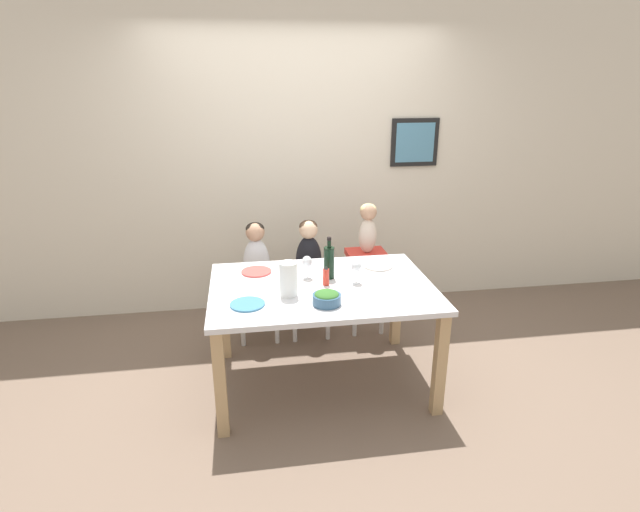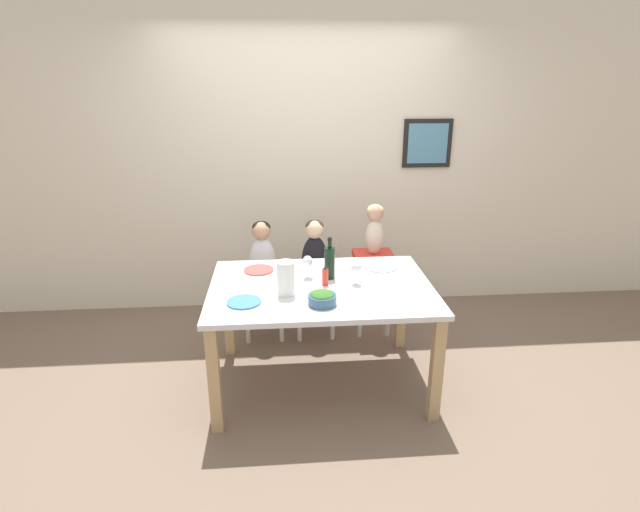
{
  "view_description": "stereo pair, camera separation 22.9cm",
  "coord_description": "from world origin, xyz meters",
  "px_view_note": "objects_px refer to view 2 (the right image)",
  "views": [
    {
      "loc": [
        -0.49,
        -3.03,
        2.07
      ],
      "look_at": [
        0.0,
        0.08,
        0.93
      ],
      "focal_mm": 28.0,
      "sensor_mm": 36.0,
      "label": 1
    },
    {
      "loc": [
        -0.26,
        -3.05,
        2.07
      ],
      "look_at": [
        0.0,
        0.08,
        0.93
      ],
      "focal_mm": 28.0,
      "sensor_mm": 36.0,
      "label": 2
    }
  ],
  "objects_px": {
    "chair_far_center": "(315,293)",
    "dinner_plate_back_right": "(381,267)",
    "person_child_left": "(262,253)",
    "wine_glass_near": "(356,268)",
    "wine_bottle": "(330,262)",
    "chair_right_highchair": "(373,273)",
    "dinner_plate_front_left": "(244,302)",
    "wine_glass_far": "(308,262)",
    "paper_towel_roll": "(286,278)",
    "chair_far_left": "(264,294)",
    "salad_bowl_large": "(322,298)",
    "dinner_plate_back_left": "(259,270)",
    "person_child_center": "(315,251)",
    "person_baby_right": "(375,225)"
  },
  "relations": [
    {
      "from": "wine_bottle",
      "to": "dinner_plate_back_left",
      "type": "distance_m",
      "value": 0.54
    },
    {
      "from": "dinner_plate_front_left",
      "to": "wine_glass_far",
      "type": "bearing_deg",
      "value": 42.29
    },
    {
      "from": "person_child_center",
      "to": "wine_glass_near",
      "type": "xyz_separation_m",
      "value": [
        0.22,
        -0.74,
        0.13
      ]
    },
    {
      "from": "person_child_left",
      "to": "salad_bowl_large",
      "type": "height_order",
      "value": "person_child_left"
    },
    {
      "from": "wine_glass_near",
      "to": "dinner_plate_front_left",
      "type": "relative_size",
      "value": 0.75
    },
    {
      "from": "chair_far_center",
      "to": "chair_right_highchair",
      "type": "bearing_deg",
      "value": 0.0
    },
    {
      "from": "wine_glass_near",
      "to": "dinner_plate_back_right",
      "type": "bearing_deg",
      "value": 49.85
    },
    {
      "from": "person_child_left",
      "to": "chair_right_highchair",
      "type": "bearing_deg",
      "value": -0.07
    },
    {
      "from": "dinner_plate_front_left",
      "to": "chair_far_center",
      "type": "bearing_deg",
      "value": 62.49
    },
    {
      "from": "chair_far_left",
      "to": "salad_bowl_large",
      "type": "height_order",
      "value": "salad_bowl_large"
    },
    {
      "from": "paper_towel_roll",
      "to": "dinner_plate_front_left",
      "type": "bearing_deg",
      "value": -158.21
    },
    {
      "from": "chair_far_center",
      "to": "salad_bowl_large",
      "type": "relative_size",
      "value": 2.51
    },
    {
      "from": "wine_glass_near",
      "to": "wine_bottle",
      "type": "bearing_deg",
      "value": 145.72
    },
    {
      "from": "chair_far_left",
      "to": "wine_glass_near",
      "type": "xyz_separation_m",
      "value": [
        0.65,
        -0.74,
        0.5
      ]
    },
    {
      "from": "chair_far_center",
      "to": "dinner_plate_front_left",
      "type": "relative_size",
      "value": 2.07
    },
    {
      "from": "dinner_plate_back_right",
      "to": "person_child_left",
      "type": "bearing_deg",
      "value": 151.86
    },
    {
      "from": "wine_glass_far",
      "to": "dinner_plate_back_left",
      "type": "bearing_deg",
      "value": 155.82
    },
    {
      "from": "wine_bottle",
      "to": "wine_glass_near",
      "type": "distance_m",
      "value": 0.2
    },
    {
      "from": "chair_far_center",
      "to": "dinner_plate_back_right",
      "type": "bearing_deg",
      "value": -45.89
    },
    {
      "from": "person_baby_right",
      "to": "salad_bowl_large",
      "type": "distance_m",
      "value": 1.17
    },
    {
      "from": "chair_far_center",
      "to": "person_baby_right",
      "type": "height_order",
      "value": "person_baby_right"
    },
    {
      "from": "paper_towel_roll",
      "to": "chair_far_center",
      "type": "bearing_deg",
      "value": 74.25
    },
    {
      "from": "wine_bottle",
      "to": "dinner_plate_back_right",
      "type": "height_order",
      "value": "wine_bottle"
    },
    {
      "from": "person_baby_right",
      "to": "dinner_plate_front_left",
      "type": "relative_size",
      "value": 1.93
    },
    {
      "from": "paper_towel_roll",
      "to": "salad_bowl_large",
      "type": "relative_size",
      "value": 1.27
    },
    {
      "from": "person_child_left",
      "to": "wine_glass_near",
      "type": "bearing_deg",
      "value": -48.71
    },
    {
      "from": "chair_far_left",
      "to": "person_child_left",
      "type": "relative_size",
      "value": 0.8
    },
    {
      "from": "paper_towel_roll",
      "to": "chair_far_left",
      "type": "bearing_deg",
      "value": 101.43
    },
    {
      "from": "person_child_center",
      "to": "paper_towel_roll",
      "type": "height_order",
      "value": "person_child_center"
    },
    {
      "from": "chair_far_left",
      "to": "chair_far_center",
      "type": "height_order",
      "value": "same"
    },
    {
      "from": "chair_far_left",
      "to": "chair_right_highchair",
      "type": "relative_size",
      "value": 0.63
    },
    {
      "from": "salad_bowl_large",
      "to": "wine_glass_near",
      "type": "bearing_deg",
      "value": 50.1
    },
    {
      "from": "person_child_center",
      "to": "salad_bowl_large",
      "type": "height_order",
      "value": "person_child_center"
    },
    {
      "from": "person_baby_right",
      "to": "paper_towel_roll",
      "type": "xyz_separation_m",
      "value": [
        -0.73,
        -0.87,
        -0.08
      ]
    },
    {
      "from": "chair_right_highchair",
      "to": "dinner_plate_front_left",
      "type": "bearing_deg",
      "value": -135.55
    },
    {
      "from": "salad_bowl_large",
      "to": "dinner_plate_back_right",
      "type": "distance_m",
      "value": 0.75
    },
    {
      "from": "person_baby_right",
      "to": "dinner_plate_front_left",
      "type": "xyz_separation_m",
      "value": [
        -1.0,
        -0.98,
        -0.18
      ]
    },
    {
      "from": "person_child_left",
      "to": "dinner_plate_back_right",
      "type": "distance_m",
      "value": 0.99
    },
    {
      "from": "chair_right_highchair",
      "to": "paper_towel_roll",
      "type": "xyz_separation_m",
      "value": [
        -0.73,
        -0.87,
        0.33
      ]
    },
    {
      "from": "paper_towel_roll",
      "to": "person_child_left",
      "type": "bearing_deg",
      "value": 101.42
    },
    {
      "from": "wine_bottle",
      "to": "wine_glass_far",
      "type": "bearing_deg",
      "value": 170.61
    },
    {
      "from": "chair_far_left",
      "to": "chair_far_center",
      "type": "bearing_deg",
      "value": 0.0
    },
    {
      "from": "dinner_plate_back_right",
      "to": "paper_towel_roll",
      "type": "bearing_deg",
      "value": -149.85
    },
    {
      "from": "chair_far_center",
      "to": "person_child_left",
      "type": "xyz_separation_m",
      "value": [
        -0.42,
        0.0,
        0.37
      ]
    },
    {
      "from": "salad_bowl_large",
      "to": "dinner_plate_back_right",
      "type": "height_order",
      "value": "salad_bowl_large"
    },
    {
      "from": "chair_far_left",
      "to": "wine_bottle",
      "type": "xyz_separation_m",
      "value": [
        0.48,
        -0.62,
        0.51
      ]
    },
    {
      "from": "paper_towel_roll",
      "to": "dinner_plate_front_left",
      "type": "relative_size",
      "value": 1.05
    },
    {
      "from": "wine_glass_far",
      "to": "salad_bowl_large",
      "type": "height_order",
      "value": "wine_glass_far"
    },
    {
      "from": "dinner_plate_back_left",
      "to": "person_child_left",
      "type": "bearing_deg",
      "value": 88.33
    },
    {
      "from": "person_child_center",
      "to": "dinner_plate_front_left",
      "type": "distance_m",
      "value": 1.1
    }
  ]
}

